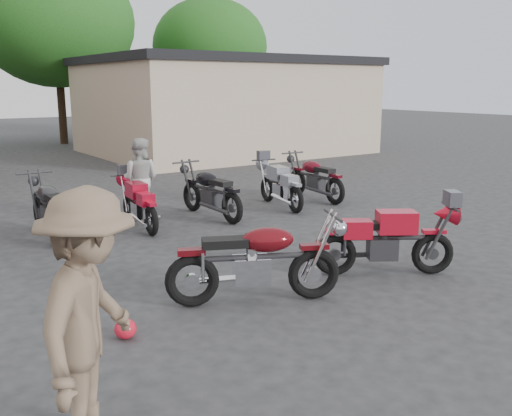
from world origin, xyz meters
TOP-DOWN VIEW (x-y plane):
  - ground at (0.00, 0.00)m, footprint 90.00×90.00m
  - stucco_building at (8.50, 15.00)m, footprint 10.00×8.00m
  - tree_2 at (4.00, 22.00)m, footprint 7.04×7.04m
  - tree_3 at (12.00, 22.00)m, footprint 6.08×6.08m
  - vintage_motorcycle at (0.08, 0.46)m, footprint 2.26×1.54m
  - sportbike at (2.26, 0.28)m, footprint 2.02×1.61m
  - helmet at (-1.71, 0.42)m, footprint 0.30×0.30m
  - person_light at (0.74, 5.62)m, footprint 1.03×1.01m
  - person_tan at (-2.59, -1.19)m, footprint 1.41×1.48m
  - row_bike_3 at (-1.19, 5.15)m, footprint 0.71×2.11m
  - row_bike_4 at (0.42, 4.96)m, footprint 0.75×1.86m
  - row_bike_5 at (2.02, 4.97)m, footprint 0.80×2.11m
  - row_bike_6 at (3.82, 4.94)m, footprint 0.94×1.98m
  - row_bike_7 at (5.05, 5.19)m, footprint 0.75×2.05m

SIDE VIEW (x-z plane):
  - ground at x=0.00m, z-range 0.00..0.00m
  - helmet at x=-1.71m, z-range 0.00..0.22m
  - row_bike_4 at x=0.42m, z-range 0.00..1.05m
  - row_bike_6 at x=3.82m, z-range 0.00..1.10m
  - sportbike at x=2.26m, z-range 0.00..1.15m
  - row_bike_7 at x=5.05m, z-range 0.00..1.17m
  - row_bike_5 at x=2.02m, z-range 0.00..1.20m
  - row_bike_3 at x=-1.19m, z-range 0.00..1.22m
  - vintage_motorcycle at x=0.08m, z-range 0.00..1.25m
  - person_light at x=0.74m, z-range 0.00..1.68m
  - person_tan at x=-2.59m, z-range 0.00..2.02m
  - stucco_building at x=8.50m, z-range 0.00..3.50m
  - tree_3 at x=12.00m, z-range 0.00..7.60m
  - tree_2 at x=4.00m, z-range 0.00..8.80m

